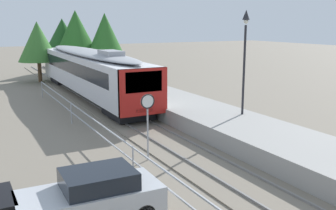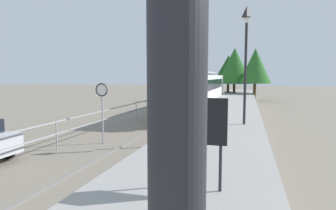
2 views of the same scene
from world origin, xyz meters
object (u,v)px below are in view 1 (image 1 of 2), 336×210
(commuter_train, at_px, (89,69))
(platform_lamp_mid_platform, at_px, (245,43))
(parked_hatchback_silver, at_px, (92,196))
(speed_limit_sign, at_px, (148,110))

(commuter_train, relative_size, platform_lamp_mid_platform, 3.81)
(parked_hatchback_silver, bearing_deg, platform_lamp_mid_platform, 30.31)
(commuter_train, distance_m, speed_limit_sign, 14.95)
(commuter_train, bearing_deg, platform_lamp_mid_platform, -71.60)
(commuter_train, height_order, speed_limit_sign, commuter_train)
(speed_limit_sign, relative_size, parked_hatchback_silver, 0.70)
(speed_limit_sign, bearing_deg, platform_lamp_mid_platform, 16.10)
(commuter_train, bearing_deg, parked_hatchback_silver, -106.46)
(commuter_train, bearing_deg, speed_limit_sign, -97.60)
(platform_lamp_mid_platform, xyz_separation_m, speed_limit_sign, (-6.30, -1.82, -2.50))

